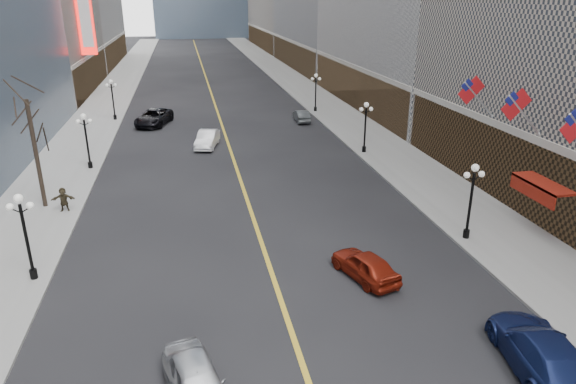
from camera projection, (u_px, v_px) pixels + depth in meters
name	position (u px, v px, depth m)	size (l,w,h in m)	color
sidewalk_east	(324.00, 104.00, 67.07)	(6.00, 230.00, 0.15)	gray
sidewalk_west	(100.00, 113.00, 61.95)	(6.00, 230.00, 0.15)	gray
lane_line	(212.00, 95.00, 73.69)	(0.25, 200.00, 0.02)	gold
streetlamp_east_1	(472.00, 194.00, 29.03)	(1.26, 0.44, 4.52)	black
streetlamp_east_2	(365.00, 122.00, 45.51)	(1.26, 0.44, 4.52)	black
streetlamp_east_3	(316.00, 88.00, 62.00)	(1.26, 0.44, 4.52)	black
streetlamp_west_1	(24.00, 228.00, 24.72)	(1.26, 0.44, 4.52)	black
streetlamp_west_2	(86.00, 135.00, 41.20)	(1.26, 0.44, 4.52)	black
streetlamp_west_3	(112.00, 95.00, 57.68)	(1.26, 0.44, 4.52)	black
flag_4	(518.00, 107.00, 29.94)	(2.87, 0.12, 2.87)	#B2B2B7
flag_5	(473.00, 93.00, 34.52)	(2.87, 0.12, 2.87)	#B2B2B7
awning_c	(540.00, 186.00, 29.76)	(1.40, 4.00, 0.93)	maroon
theatre_marquee	(84.00, 7.00, 66.49)	(2.00, 0.55, 12.00)	red
tree_west_far	(29.00, 117.00, 32.36)	(3.60, 3.60, 7.92)	#2D231C
car_nb_near	(197.00, 382.00, 17.91)	(1.79, 4.44, 1.51)	#B1B5BA
car_nb_mid	(207.00, 139.00, 48.24)	(1.64, 4.70, 1.55)	white
car_nb_far	(154.00, 117.00, 56.47)	(2.85, 6.18, 1.72)	black
car_sb_near	(542.00, 353.00, 19.26)	(2.40, 5.89, 1.71)	navy
car_sb_mid	(365.00, 265.00, 25.80)	(1.69, 4.19, 1.43)	maroon
car_sb_far	(301.00, 116.00, 58.04)	(1.39, 3.98, 1.31)	#484D4F
ped_west_far	(63.00, 199.00, 33.48)	(1.49, 0.43, 1.61)	#312A1B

